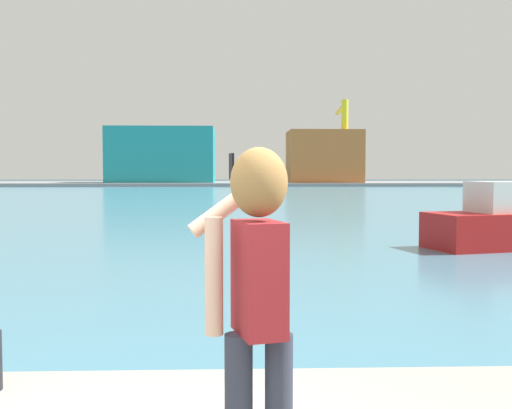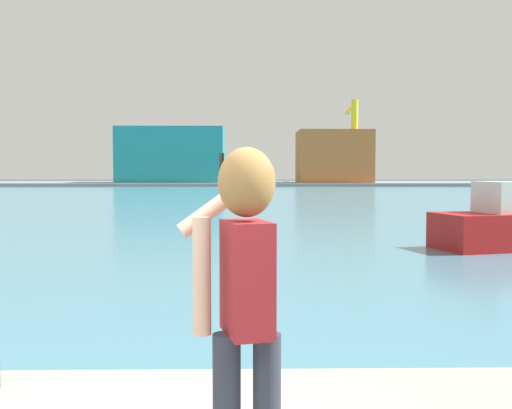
# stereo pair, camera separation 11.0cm
# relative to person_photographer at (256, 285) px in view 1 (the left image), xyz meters

# --- Properties ---
(ground_plane) EXTENTS (220.00, 220.00, 0.00)m
(ground_plane) POSITION_rel_person_photographer_xyz_m (-0.70, 49.93, -1.65)
(ground_plane) COLOR #334751
(harbor_water) EXTENTS (140.00, 100.00, 0.02)m
(harbor_water) POSITION_rel_person_photographer_xyz_m (-0.70, 51.93, -1.64)
(harbor_water) COLOR teal
(harbor_water) RESTS_ON ground_plane
(far_shore_dock) EXTENTS (140.00, 20.00, 0.51)m
(far_shore_dock) POSITION_rel_person_photographer_xyz_m (-0.70, 91.93, -1.39)
(far_shore_dock) COLOR gray
(far_shore_dock) RESTS_ON ground_plane
(person_photographer) EXTENTS (0.54, 0.54, 1.74)m
(person_photographer) POSITION_rel_person_photographer_xyz_m (0.00, 0.00, 0.00)
(person_photographer) COLOR #2D3342
(person_photographer) RESTS_ON quay_promenade
(warehouse_left) EXTENTS (15.93, 8.72, 8.31)m
(warehouse_left) POSITION_rel_person_photographer_xyz_m (-11.28, 89.28, 3.02)
(warehouse_left) COLOR teal
(warehouse_left) RESTS_ON far_shore_dock
(warehouse_right) EXTENTS (10.87, 8.92, 7.81)m
(warehouse_right) POSITION_rel_person_photographer_xyz_m (13.40, 88.46, 2.77)
(warehouse_right) COLOR #B26633
(warehouse_right) RESTS_ON far_shore_dock
(port_crane) EXTENTS (1.77, 12.57, 12.19)m
(port_crane) POSITION_rel_person_photographer_xyz_m (16.18, 87.47, 6.69)
(port_crane) COLOR yellow
(port_crane) RESTS_ON far_shore_dock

